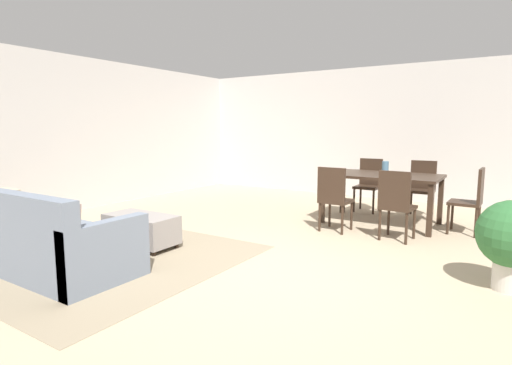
# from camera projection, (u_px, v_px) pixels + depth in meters

# --- Properties ---
(ground_plane) EXTENTS (10.80, 10.80, 0.00)m
(ground_plane) POSITION_uv_depth(u_px,v_px,m) (268.00, 270.00, 4.18)
(ground_plane) COLOR tan
(wall_back) EXTENTS (9.00, 0.12, 2.70)m
(wall_back) POSITION_uv_depth(u_px,v_px,m) (396.00, 133.00, 8.17)
(wall_back) COLOR beige
(wall_back) RESTS_ON ground_plane
(wall_left) EXTENTS (0.12, 11.00, 2.70)m
(wall_left) POSITION_uv_depth(u_px,v_px,m) (56.00, 134.00, 6.84)
(wall_left) COLOR beige
(wall_left) RESTS_ON ground_plane
(area_rug) EXTENTS (3.00, 2.80, 0.01)m
(area_rug) POSITION_uv_depth(u_px,v_px,m) (100.00, 256.00, 4.63)
(area_rug) COLOR gray
(area_rug) RESTS_ON ground_plane
(couch) EXTENTS (2.07, 0.90, 0.86)m
(couch) POSITION_uv_depth(u_px,v_px,m) (43.00, 242.00, 4.17)
(couch) COLOR slate
(couch) RESTS_ON ground_plane
(ottoman_table) EXTENTS (0.92, 0.47, 0.40)m
(ottoman_table) POSITION_uv_depth(u_px,v_px,m) (141.00, 228.00, 4.97)
(ottoman_table) COLOR gray
(ottoman_table) RESTS_ON ground_plane
(dining_table) EXTENTS (1.67, 0.99, 0.76)m
(dining_table) POSITION_uv_depth(u_px,v_px,m) (382.00, 180.00, 6.15)
(dining_table) COLOR #332319
(dining_table) RESTS_ON ground_plane
(dining_chair_near_left) EXTENTS (0.41, 0.41, 0.92)m
(dining_chair_near_left) POSITION_uv_depth(u_px,v_px,m) (334.00, 195.00, 5.65)
(dining_chair_near_left) COLOR #332319
(dining_chair_near_left) RESTS_ON ground_plane
(dining_chair_near_right) EXTENTS (0.43, 0.43, 0.92)m
(dining_chair_near_right) POSITION_uv_depth(u_px,v_px,m) (396.00, 201.00, 5.19)
(dining_chair_near_right) COLOR #332319
(dining_chair_near_right) RESTS_ON ground_plane
(dining_chair_far_left) EXTENTS (0.40, 0.40, 0.92)m
(dining_chair_far_left) POSITION_uv_depth(u_px,v_px,m) (369.00, 182.00, 7.12)
(dining_chair_far_left) COLOR #332319
(dining_chair_far_left) RESTS_ON ground_plane
(dining_chair_far_right) EXTENTS (0.42, 0.42, 0.92)m
(dining_chair_far_right) POSITION_uv_depth(u_px,v_px,m) (422.00, 185.00, 6.67)
(dining_chair_far_right) COLOR #332319
(dining_chair_far_right) RESTS_ON ground_plane
(dining_chair_head_east) EXTENTS (0.41, 0.41, 0.92)m
(dining_chair_head_east) POSITION_uv_depth(u_px,v_px,m) (472.00, 197.00, 5.51)
(dining_chair_head_east) COLOR #332319
(dining_chair_head_east) RESTS_ON ground_plane
(vase_centerpiece) EXTENTS (0.10, 0.10, 0.20)m
(vase_centerpiece) POSITION_uv_depth(u_px,v_px,m) (385.00, 168.00, 6.07)
(vase_centerpiece) COLOR slate
(vase_centerpiece) RESTS_ON dining_table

